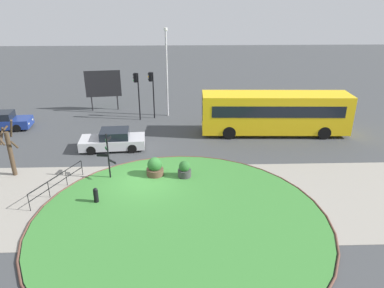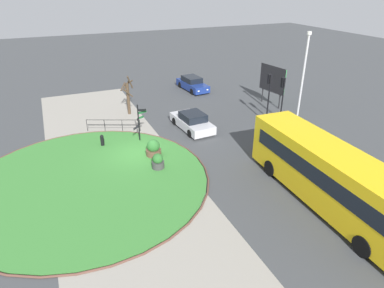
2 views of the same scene
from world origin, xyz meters
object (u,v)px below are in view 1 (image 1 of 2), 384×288
traffic_light_far (137,86)px  billboard_left (103,84)px  bus_yellow (275,113)px  planter_near_signpost (184,170)px  planter_kerbside (155,168)px  bollard_foreground (96,196)px  car_near_lane (1,121)px  street_tree_bare (10,149)px  traffic_light_near (152,85)px  car_far_lane (113,140)px  lamppost_tall (167,70)px  signpost_directional (108,154)px

traffic_light_far → billboard_left: size_ratio=1.09×
bus_yellow → traffic_light_far: traffic_light_far is taller
planter_near_signpost → planter_kerbside: (-1.79, 0.27, 0.05)m
bollard_foreground → car_near_lane: car_near_lane is taller
car_near_lane → street_tree_bare: (4.46, -8.16, 1.06)m
bus_yellow → traffic_light_near: traffic_light_near is taller
bollard_foreground → car_near_lane: bearing=131.4°
bollard_foreground → traffic_light_far: traffic_light_far is taller
planter_near_signpost → car_far_lane: bearing=137.8°
billboard_left → traffic_light_far: bearing=-46.9°
traffic_light_far → car_far_lane: bearing=92.7°
lamppost_tall → signpost_directional: bearing=-104.7°
bollard_foreground → car_far_lane: 7.26m
traffic_light_near → bus_yellow: bearing=163.3°
traffic_light_far → planter_kerbside: traffic_light_far is taller
car_near_lane → bollard_foreground: bearing=-53.5°
signpost_directional → bus_yellow: bus_yellow is taller
street_tree_bare → car_near_lane: bearing=118.7°
car_near_lane → lamppost_tall: size_ratio=0.61×
bus_yellow → traffic_light_near: bearing=-21.0°
traffic_light_near → planter_near_signpost: traffic_light_near is taller
signpost_directional → car_near_lane: bearing=139.8°
car_far_lane → lamppost_tall: 8.99m
billboard_left → lamppost_tall: bearing=-23.9°
car_near_lane → lamppost_tall: (13.54, 3.12, 3.45)m
traffic_light_far → billboard_left: bearing=-27.1°
street_tree_bare → billboard_left: bearing=76.8°
bus_yellow → billboard_left: size_ratio=3.01×
street_tree_bare → traffic_light_near: bearing=53.8°
bus_yellow → car_near_lane: bus_yellow is taller
car_far_lane → traffic_light_near: (2.35, 6.77, 2.34)m
car_far_lane → billboard_left: size_ratio=1.23×
car_near_lane → planter_kerbside: size_ratio=3.83×
car_far_lane → street_tree_bare: bearing=31.2°
traffic_light_far → billboard_left: 4.56m
bus_yellow → planter_kerbside: (-8.94, -6.87, -1.19)m
lamppost_tall → billboard_left: bearing=163.1°
lamppost_tall → street_tree_bare: bearing=-128.8°
car_far_lane → traffic_light_near: traffic_light_near is taller
car_far_lane → traffic_light_far: size_ratio=1.13×
car_near_lane → traffic_light_far: (11.00, 2.04, 2.33)m
bollard_foreground → planter_near_signpost: (4.71, 2.69, 0.03)m
traffic_light_far → lamppost_tall: lamppost_tall is taller
lamppost_tall → planter_kerbside: 12.27m
car_near_lane → street_tree_bare: bearing=-66.1°
planter_near_signpost → street_tree_bare: street_tree_bare is taller
street_tree_bare → planter_kerbside: bearing=-3.0°
signpost_directional → car_near_lane: size_ratio=0.62×
planter_near_signpost → street_tree_bare: bearing=176.1°
signpost_directional → planter_kerbside: signpost_directional is taller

